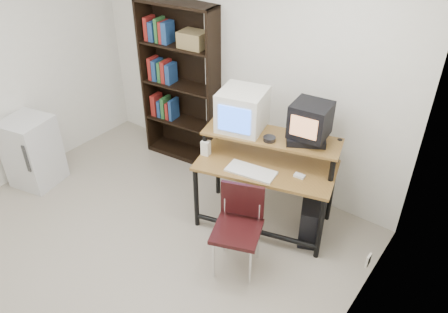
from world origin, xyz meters
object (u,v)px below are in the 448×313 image
Objects in this scene: crt_monitor at (242,110)px; school_chair at (239,221)px; pc_tower at (311,219)px; bookshelf at (182,83)px; computer_desk at (267,166)px; mini_fridge at (32,152)px; crt_tv at (310,120)px.

crt_monitor is 0.63× the size of school_chair.
pc_tower is 2.21m from bookshelf.
computer_desk reaches higher than pc_tower.
school_chair is (0.48, -0.71, -0.66)m from crt_monitor.
crt_monitor is at bearing 14.05° from mini_fridge.
crt_tv is 0.45× the size of mini_fridge.
crt_monitor is at bearing -27.14° from bookshelf.
mini_fridge is (-2.65, -0.36, -0.10)m from school_chair.
crt_monitor is at bearing 153.56° from computer_desk.
crt_monitor is 1.28m from bookshelf.
mini_fridge is at bearing 166.89° from school_chair.
crt_tv is 0.45× the size of school_chair.
bookshelf reaches higher than school_chair.
school_chair is 1.01× the size of mini_fridge.
crt_monitor is 1.16× the size of pc_tower.
pc_tower is 0.87m from school_chair.
bookshelf is at bearing 164.49° from crt_tv.
computer_desk is 0.59m from crt_monitor.
computer_desk is at bearing -24.85° from crt_monitor.
computer_desk is 3.91× the size of crt_tv.
school_chair is (-0.17, -0.87, -0.70)m from crt_tv.
pc_tower is (0.49, 0.09, -0.49)m from computer_desk.
school_chair is at bearing -140.32° from pc_tower.
computer_desk is at bearing -149.65° from crt_tv.
school_chair reaches higher than mini_fridge.
crt_tv is at bearing 57.77° from school_chair.
crt_monitor is 1.28m from pc_tower.
crt_tv is 1.03m from pc_tower.
bookshelf is 2.36× the size of mini_fridge.
bookshelf is 1.91m from mini_fridge.
pc_tower is 0.55× the size of mini_fridge.
bookshelf is at bearing 144.35° from pc_tower.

